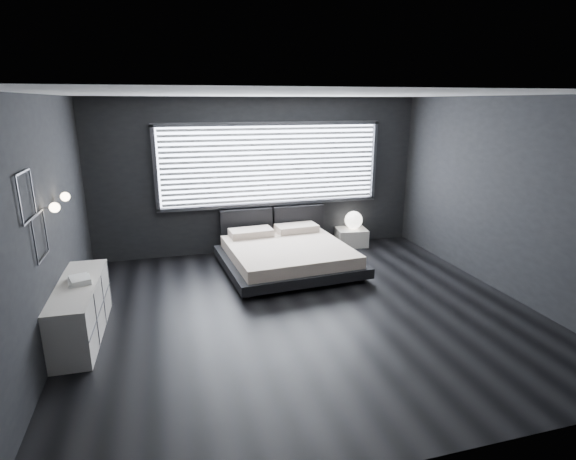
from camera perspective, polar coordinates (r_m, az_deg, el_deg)
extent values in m
plane|color=black|center=(6.15, 2.15, -10.21)|extent=(6.00, 6.00, 0.00)
plane|color=silver|center=(5.52, 2.47, 16.85)|extent=(6.00, 6.00, 0.00)
cube|color=black|center=(8.29, -3.55, 6.83)|extent=(6.00, 0.04, 2.80)
cube|color=black|center=(3.30, 17.18, -8.31)|extent=(6.00, 0.04, 2.80)
cube|color=black|center=(5.57, -28.55, 0.34)|extent=(0.04, 5.50, 2.80)
cube|color=black|center=(7.17, 25.84, 3.81)|extent=(0.04, 5.50, 2.80)
cube|color=white|center=(8.28, -2.17, 8.31)|extent=(4.00, 0.02, 1.38)
cube|color=#47474C|center=(8.03, -16.55, 7.43)|extent=(0.06, 0.08, 1.48)
cube|color=#47474C|center=(8.94, 10.84, 8.62)|extent=(0.06, 0.08, 1.48)
cube|color=#47474C|center=(8.19, -2.18, 13.36)|extent=(4.14, 0.08, 0.06)
cube|color=#47474C|center=(8.38, -2.07, 3.34)|extent=(4.14, 0.08, 0.06)
cube|color=silver|center=(8.22, -2.08, 8.26)|extent=(3.94, 0.03, 1.32)
cube|color=black|center=(8.30, -5.33, 0.94)|extent=(0.96, 0.16, 0.52)
cube|color=black|center=(8.52, 1.30, 1.42)|extent=(0.96, 0.16, 0.52)
cylinder|color=silver|center=(5.56, -28.22, 2.49)|extent=(0.10, 0.02, 0.02)
sphere|color=#FFE5B7|center=(5.55, -27.52, 2.55)|extent=(0.11, 0.11, 0.11)
cylinder|color=silver|center=(6.14, -27.09, 3.75)|extent=(0.10, 0.02, 0.02)
sphere|color=#FFE5B7|center=(6.12, -26.45, 3.81)|extent=(0.11, 0.11, 0.11)
cube|color=#47474C|center=(4.92, -30.66, 6.33)|extent=(0.01, 0.46, 0.02)
cube|color=#47474C|center=(5.00, -29.92, 1.14)|extent=(0.01, 0.46, 0.02)
cube|color=#47474C|center=(5.17, -29.68, 4.24)|extent=(0.01, 0.02, 0.46)
cube|color=#47474C|center=(4.73, -30.94, 3.14)|extent=(0.01, 0.02, 0.46)
cube|color=#47474C|center=(5.23, -29.27, 1.71)|extent=(0.01, 0.46, 0.02)
cube|color=#47474C|center=(5.35, -28.61, -3.06)|extent=(0.01, 0.46, 0.02)
cube|color=#47474C|center=(5.50, -28.42, -0.04)|extent=(0.01, 0.02, 0.46)
cube|color=#47474C|center=(5.07, -29.49, -1.42)|extent=(0.01, 0.02, 0.46)
cube|color=black|center=(6.58, -5.07, -8.07)|extent=(0.12, 0.12, 0.08)
cube|color=black|center=(7.22, 9.12, -5.99)|extent=(0.12, 0.12, 0.08)
cube|color=black|center=(8.06, -8.08, -3.56)|extent=(0.12, 0.12, 0.08)
cube|color=black|center=(8.59, 3.90, -2.20)|extent=(0.12, 0.12, 0.08)
cube|color=black|center=(7.51, 0.03, -3.94)|extent=(2.26, 2.17, 0.15)
cube|color=beige|center=(7.46, 0.03, -2.70)|extent=(2.02, 2.02, 0.19)
cube|color=beige|center=(7.97, -4.73, -0.32)|extent=(0.78, 0.46, 0.12)
cube|color=beige|center=(8.22, 1.08, 0.25)|extent=(0.78, 0.46, 0.12)
cube|color=silver|center=(8.86, 8.04, -0.89)|extent=(0.63, 0.54, 0.33)
sphere|color=white|center=(8.80, 8.32, 1.27)|extent=(0.34, 0.34, 0.34)
cube|color=silver|center=(5.96, -24.91, -9.19)|extent=(0.51, 1.68, 0.67)
cube|color=#47474C|center=(5.91, -22.64, -9.10)|extent=(0.05, 1.65, 0.65)
cube|color=white|center=(5.86, -24.98, -5.84)|extent=(0.31, 0.37, 0.04)
cube|color=white|center=(5.83, -24.95, -5.60)|extent=(0.29, 0.34, 0.03)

